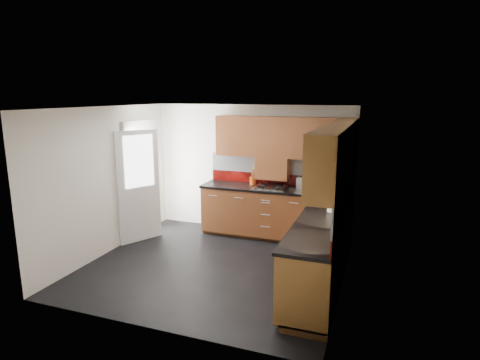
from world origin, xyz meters
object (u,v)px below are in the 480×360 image
at_px(toaster, 305,183).
at_px(food_processor, 337,192).
at_px(gas_hob, 270,187).
at_px(utensil_pot, 253,180).

bearing_deg(toaster, food_processor, -45.45).
bearing_deg(gas_hob, utensil_pot, 157.26).
relative_size(gas_hob, toaster, 1.84).
bearing_deg(utensil_pot, toaster, 1.81).
xyz_separation_m(gas_hob, food_processor, (1.21, -0.44, 0.11)).
bearing_deg(food_processor, gas_hob, 160.14).
distance_m(utensil_pot, food_processor, 1.70).
bearing_deg(toaster, utensil_pot, -178.19).
distance_m(gas_hob, toaster, 0.63).
distance_m(toaster, food_processor, 0.88).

